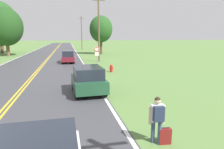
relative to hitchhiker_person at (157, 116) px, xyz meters
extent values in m
cylinder|color=#38476B|center=(-0.08, 0.13, -0.61)|extent=(0.13, 0.13, 0.80)
cylinder|color=#38476B|center=(0.09, -0.05, -0.61)|extent=(0.13, 0.13, 0.80)
cube|color=silver|center=(0.00, 0.04, 0.09)|extent=(0.45, 0.22, 0.60)
sphere|color=beige|center=(0.00, 0.04, 0.50)|extent=(0.22, 0.22, 0.22)
sphere|color=#2D2319|center=(0.00, 0.04, 0.54)|extent=(0.20, 0.20, 0.20)
cylinder|color=beige|center=(-0.23, 0.06, 0.03)|extent=(0.09, 0.09, 0.63)
cylinder|color=beige|center=(0.24, 0.02, 0.03)|extent=(0.09, 0.09, 0.63)
cube|color=#232D47|center=(-0.01, -0.13, 0.12)|extent=(0.36, 0.20, 0.50)
cube|color=maroon|center=(0.28, -0.06, -0.74)|extent=(0.44, 0.21, 0.55)
cylinder|color=black|center=(0.28, -0.06, -0.42)|extent=(0.30, 0.05, 0.02)
cylinder|color=red|center=(1.52, 14.05, -0.72)|extent=(0.29, 0.29, 0.59)
sphere|color=red|center=(1.52, 14.05, -0.36)|extent=(0.27, 0.27, 0.27)
cylinder|color=red|center=(1.71, 14.05, -0.65)|extent=(0.08, 0.10, 0.10)
cylinder|color=red|center=(1.34, 14.05, -0.65)|extent=(0.08, 0.10, 0.10)
cylinder|color=gray|center=(0.51, 17.25, 0.20)|extent=(0.07, 0.07, 2.42)
cylinder|color=silver|center=(0.51, 17.23, 1.16)|extent=(0.60, 0.02, 0.60)
torus|color=red|center=(0.51, 17.22, 1.16)|extent=(0.55, 0.07, 0.55)
cube|color=silver|center=(0.51, 17.23, 0.61)|extent=(0.44, 0.02, 0.44)
cylinder|color=brown|center=(1.70, 23.14, 3.58)|extent=(0.24, 0.24, 9.17)
cube|color=brown|center=(1.70, 23.14, 7.56)|extent=(1.80, 0.12, 0.10)
cylinder|color=brown|center=(1.31, 51.74, 3.57)|extent=(0.24, 0.24, 9.16)
cube|color=brown|center=(1.31, 51.74, 7.55)|extent=(1.80, 0.12, 0.10)
cylinder|color=brown|center=(-16.88, 42.83, 0.94)|extent=(0.72, 0.72, 3.89)
cylinder|color=brown|center=(-13.74, 35.42, 0.39)|extent=(0.61, 0.61, 2.81)
ellipsoid|color=#1E4219|center=(-13.74, 35.42, 4.38)|extent=(6.08, 6.08, 7.00)
cylinder|color=brown|center=(4.07, 35.39, 0.56)|extent=(0.47, 0.47, 3.14)
ellipsoid|color=#234C1E|center=(4.07, 35.39, 4.11)|extent=(4.67, 4.67, 5.37)
cylinder|color=black|center=(-0.67, 5.78, -0.69)|extent=(0.23, 0.65, 0.64)
cylinder|color=black|center=(-2.41, 5.70, -0.69)|extent=(0.23, 0.65, 0.64)
cylinder|color=black|center=(-0.77, 8.03, -0.69)|extent=(0.23, 0.65, 0.64)
cylinder|color=black|center=(-2.51, 7.95, -0.69)|extent=(0.23, 0.65, 0.64)
cube|color=#1E472D|center=(-1.59, 6.87, -0.37)|extent=(2.10, 3.72, 0.71)
cube|color=#1E232D|center=(-1.59, 6.87, 0.34)|extent=(1.82, 2.62, 0.69)
cylinder|color=black|center=(-2.01, 21.45, -0.66)|extent=(0.22, 0.71, 0.70)
cylinder|color=black|center=(-3.51, 21.49, -0.66)|extent=(0.22, 0.71, 0.70)
cylinder|color=black|center=(-1.93, 23.92, -0.66)|extent=(0.22, 0.71, 0.70)
cylinder|color=black|center=(-3.43, 23.97, -0.66)|extent=(0.22, 0.71, 0.70)
cube|color=maroon|center=(-2.72, 22.71, -0.40)|extent=(1.83, 4.05, 0.60)
cube|color=#1E232D|center=(-2.72, 22.71, 0.29)|extent=(1.59, 2.85, 0.77)
camera|label=1|loc=(-2.83, -5.76, 2.58)|focal=32.00mm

